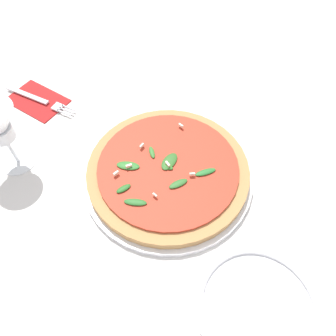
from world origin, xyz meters
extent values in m
plane|color=silver|center=(0.00, 0.00, 0.00)|extent=(6.00, 6.00, 0.00)
cylinder|color=white|center=(0.01, -0.02, 0.01)|extent=(0.35, 0.35, 0.01)
cylinder|color=#B7844C|center=(0.01, -0.02, 0.02)|extent=(0.33, 0.33, 0.02)
cylinder|color=#B73823|center=(0.01, -0.02, 0.03)|extent=(0.28, 0.28, 0.01)
ellipsoid|color=#2E682A|center=(0.05, -0.03, 0.04)|extent=(0.02, 0.04, 0.01)
ellipsoid|color=#2A6829|center=(0.03, -0.12, 0.04)|extent=(0.04, 0.04, 0.01)
ellipsoid|color=#2E742C|center=(-0.05, -0.08, 0.04)|extent=(0.05, 0.05, 0.01)
ellipsoid|color=#27702D|center=(0.07, 0.03, 0.04)|extent=(0.03, 0.04, 0.01)
ellipsoid|color=#2F7227|center=(0.01, -0.02, 0.04)|extent=(0.03, 0.02, 0.01)
ellipsoid|color=#276524|center=(-0.01, -0.12, 0.04)|extent=(0.02, 0.03, 0.01)
ellipsoid|color=#33742C|center=(-0.04, -0.02, 0.04)|extent=(0.03, 0.02, 0.01)
ellipsoid|color=#2E6224|center=(0.00, -0.01, 0.04)|extent=(0.04, 0.05, 0.01)
cube|color=#EFE5C6|center=(0.01, -0.02, 0.04)|extent=(0.01, 0.01, 0.01)
cube|color=#EFE5C6|center=(-0.06, -0.03, 0.04)|extent=(0.01, 0.01, 0.01)
cube|color=#EFE5C6|center=(-0.04, -0.11, 0.04)|extent=(0.00, 0.01, 0.01)
cube|color=#EFE5C6|center=(-0.05, 0.07, 0.04)|extent=(0.01, 0.01, 0.01)
cube|color=#EFE5C6|center=(0.04, -0.08, 0.04)|extent=(0.01, 0.00, 0.01)
cube|color=#EFE5C6|center=(0.05, 0.00, 0.04)|extent=(0.01, 0.01, 0.01)
cube|color=#EFE5C6|center=(-0.04, -0.08, 0.04)|extent=(0.01, 0.01, 0.01)
cylinder|color=white|center=(-0.23, -0.24, 0.00)|extent=(0.08, 0.08, 0.00)
cylinder|color=white|center=(-0.23, -0.24, 0.04)|extent=(0.01, 0.01, 0.07)
cylinder|color=white|center=(-0.23, -0.24, 0.09)|extent=(0.05, 0.05, 0.03)
cube|color=#B21E1E|center=(-0.37, -0.12, 0.00)|extent=(0.16, 0.13, 0.01)
cube|color=silver|center=(-0.40, -0.13, 0.01)|extent=(0.12, 0.06, 0.00)
cube|color=silver|center=(-0.32, -0.09, 0.01)|extent=(0.03, 0.03, 0.00)
cube|color=silver|center=(-0.29, -0.09, 0.01)|extent=(0.04, 0.02, 0.00)
cube|color=silver|center=(-0.29, -0.08, 0.01)|extent=(0.04, 0.02, 0.00)
cube|color=silver|center=(-0.29, -0.07, 0.01)|extent=(0.04, 0.02, 0.00)
cylinder|color=white|center=(0.30, -0.08, 0.01)|extent=(0.20, 0.20, 0.01)
torus|color=white|center=(0.30, -0.08, 0.01)|extent=(0.19, 0.19, 0.01)
camera|label=1|loc=(0.29, -0.27, 0.56)|focal=35.00mm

